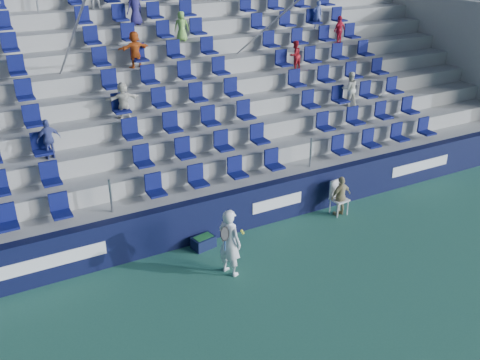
% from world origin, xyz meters
% --- Properties ---
extents(ground, '(70.00, 70.00, 0.00)m').
position_xyz_m(ground, '(0.00, 0.00, 0.00)').
color(ground, '#2D6A53').
rests_on(ground, ground).
extents(sponsor_wall, '(24.00, 0.32, 1.20)m').
position_xyz_m(sponsor_wall, '(0.00, 3.15, 0.60)').
color(sponsor_wall, black).
rests_on(sponsor_wall, ground).
extents(grandstand, '(24.00, 8.17, 6.63)m').
position_xyz_m(grandstand, '(-0.00, 8.24, 2.13)').
color(grandstand, '#999995').
rests_on(grandstand, ground).
extents(tennis_player, '(0.72, 0.75, 1.74)m').
position_xyz_m(tennis_player, '(-0.83, 1.40, 0.87)').
color(tennis_player, white).
rests_on(tennis_player, ground).
extents(line_judge_chair, '(0.50, 0.51, 1.03)m').
position_xyz_m(line_judge_chair, '(3.36, 2.66, 0.58)').
color(line_judge_chair, white).
rests_on(line_judge_chair, ground).
extents(line_judge, '(0.74, 0.36, 1.22)m').
position_xyz_m(line_judge, '(3.36, 2.50, 0.61)').
color(line_judge, tan).
rests_on(line_judge, ground).
extents(ball_bin, '(0.65, 0.49, 0.33)m').
position_xyz_m(ball_bin, '(-0.92, 2.75, 0.18)').
color(ball_bin, black).
rests_on(ball_bin, ground).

